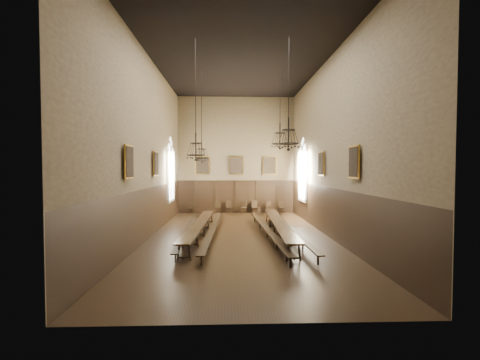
{
  "coord_description": "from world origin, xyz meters",
  "views": [
    {
      "loc": [
        -0.52,
        -15.95,
        3.43
      ],
      "look_at": [
        0.06,
        1.5,
        2.82
      ],
      "focal_mm": 24.0,
      "sensor_mm": 36.0,
      "label": 1
    }
  ],
  "objects_px": {
    "bench_right_outer": "(292,232)",
    "chair_3": "(229,210)",
    "chair_0": "(191,210)",
    "chair_6": "(269,210)",
    "bench_right_inner": "(267,232)",
    "chair_2": "(218,210)",
    "chandelier_back_right": "(280,139)",
    "chair_5": "(255,210)",
    "chair_7": "(281,210)",
    "table_left": "(199,230)",
    "bench_left_outer": "(187,232)",
    "chandelier_front_right": "(289,137)",
    "chandelier_back_left": "(202,152)",
    "table_right": "(279,229)",
    "chandelier_front_left": "(196,146)",
    "bench_left_inner": "(213,231)",
    "chair_4": "(244,210)"
  },
  "relations": [
    {
      "from": "bench_right_outer",
      "to": "chair_3",
      "type": "xyz_separation_m",
      "value": [
        -3.12,
        8.86,
        0.0
      ]
    },
    {
      "from": "chair_0",
      "to": "chair_6",
      "type": "relative_size",
      "value": 0.94
    },
    {
      "from": "bench_right_inner",
      "to": "chair_2",
      "type": "relative_size",
      "value": 11.23
    },
    {
      "from": "chandelier_back_right",
      "to": "chair_6",
      "type": "bearing_deg",
      "value": 88.02
    },
    {
      "from": "bench_right_outer",
      "to": "chair_5",
      "type": "height_order",
      "value": "chair_5"
    },
    {
      "from": "chair_7",
      "to": "chair_0",
      "type": "bearing_deg",
      "value": 169.32
    },
    {
      "from": "table_left",
      "to": "chair_7",
      "type": "height_order",
      "value": "chair_7"
    },
    {
      "from": "bench_left_outer",
      "to": "chair_3",
      "type": "distance_m",
      "value": 8.84
    },
    {
      "from": "bench_left_outer",
      "to": "chandelier_front_right",
      "type": "height_order",
      "value": "chandelier_front_right"
    },
    {
      "from": "chair_3",
      "to": "chair_7",
      "type": "xyz_separation_m",
      "value": [
        4.05,
        -0.01,
        -0.01
      ]
    },
    {
      "from": "chandelier_back_left",
      "to": "chandelier_front_right",
      "type": "xyz_separation_m",
      "value": [
        4.1,
        -4.76,
        0.39
      ]
    },
    {
      "from": "table_right",
      "to": "chair_0",
      "type": "height_order",
      "value": "chair_0"
    },
    {
      "from": "chandelier_front_right",
      "to": "chandelier_back_right",
      "type": "bearing_deg",
      "value": 85.65
    },
    {
      "from": "chandelier_back_left",
      "to": "chandelier_front_left",
      "type": "distance_m",
      "value": 4.46
    },
    {
      "from": "table_left",
      "to": "chandelier_front_right",
      "type": "bearing_deg",
      "value": -31.5
    },
    {
      "from": "chair_3",
      "to": "chair_5",
      "type": "relative_size",
      "value": 0.96
    },
    {
      "from": "bench_left_outer",
      "to": "bench_left_inner",
      "type": "xyz_separation_m",
      "value": [
        1.26,
        0.01,
        0.03
      ]
    },
    {
      "from": "chair_7",
      "to": "chandelier_back_right",
      "type": "height_order",
      "value": "chandelier_back_right"
    },
    {
      "from": "chair_2",
      "to": "chair_7",
      "type": "bearing_deg",
      "value": -4.64
    },
    {
      "from": "table_right",
      "to": "chair_6",
      "type": "height_order",
      "value": "chair_6"
    },
    {
      "from": "chair_0",
      "to": "chandelier_back_right",
      "type": "xyz_separation_m",
      "value": [
        5.83,
        -6.46,
        4.85
      ]
    },
    {
      "from": "bench_left_inner",
      "to": "chair_5",
      "type": "xyz_separation_m",
      "value": [
        2.82,
        8.48,
        0.0
      ]
    },
    {
      "from": "chair_5",
      "to": "chair_6",
      "type": "bearing_deg",
      "value": -13.83
    },
    {
      "from": "bench_left_outer",
      "to": "bench_left_inner",
      "type": "bearing_deg",
      "value": 0.51
    },
    {
      "from": "chandelier_back_right",
      "to": "bench_right_outer",
      "type": "bearing_deg",
      "value": -84.34
    },
    {
      "from": "chair_4",
      "to": "chair_6",
      "type": "distance_m",
      "value": 1.99
    },
    {
      "from": "chair_0",
      "to": "chandelier_back_left",
      "type": "bearing_deg",
      "value": -75.52
    },
    {
      "from": "chair_3",
      "to": "chandelier_back_right",
      "type": "relative_size",
      "value": 0.22
    },
    {
      "from": "bench_left_outer",
      "to": "chair_6",
      "type": "bearing_deg",
      "value": 58.63
    },
    {
      "from": "chandelier_front_left",
      "to": "chair_6",
      "type": "bearing_deg",
      "value": 66.83
    },
    {
      "from": "table_left",
      "to": "chandelier_back_right",
      "type": "xyz_separation_m",
      "value": [
        4.37,
        1.99,
        4.75
      ]
    },
    {
      "from": "chair_2",
      "to": "chair_3",
      "type": "height_order",
      "value": "chair_2"
    },
    {
      "from": "bench_right_outer",
      "to": "chair_3",
      "type": "relative_size",
      "value": 10.36
    },
    {
      "from": "table_left",
      "to": "bench_left_outer",
      "type": "height_order",
      "value": "table_left"
    },
    {
      "from": "bench_right_outer",
      "to": "chair_5",
      "type": "distance_m",
      "value": 8.83
    },
    {
      "from": "table_left",
      "to": "bench_left_inner",
      "type": "height_order",
      "value": "table_left"
    },
    {
      "from": "chandelier_back_left",
      "to": "chandelier_front_left",
      "type": "bearing_deg",
      "value": -88.24
    },
    {
      "from": "chair_0",
      "to": "chair_6",
      "type": "bearing_deg",
      "value": 1.22
    },
    {
      "from": "chair_3",
      "to": "chandelier_front_right",
      "type": "distance_m",
      "value": 12.13
    },
    {
      "from": "chandelier_back_left",
      "to": "chair_2",
      "type": "bearing_deg",
      "value": 83.41
    },
    {
      "from": "chair_7",
      "to": "chandelier_front_left",
      "type": "bearing_deg",
      "value": -128.08
    },
    {
      "from": "bench_left_inner",
      "to": "table_left",
      "type": "bearing_deg",
      "value": 172.15
    },
    {
      "from": "table_left",
      "to": "chair_3",
      "type": "xyz_separation_m",
      "value": [
        1.49,
        8.49,
        -0.07
      ]
    },
    {
      "from": "chandelier_front_left",
      "to": "table_right",
      "type": "bearing_deg",
      "value": 29.33
    },
    {
      "from": "bench_right_outer",
      "to": "chandelier_back_right",
      "type": "distance_m",
      "value": 5.38
    },
    {
      "from": "chair_4",
      "to": "chair_3",
      "type": "bearing_deg",
      "value": -165.85
    },
    {
      "from": "bench_right_outer",
      "to": "chair_7",
      "type": "distance_m",
      "value": 8.9
    },
    {
      "from": "bench_right_inner",
      "to": "chair_2",
      "type": "height_order",
      "value": "chair_2"
    },
    {
      "from": "chair_3",
      "to": "bench_right_inner",
      "type": "bearing_deg",
      "value": -90.74
    },
    {
      "from": "bench_left_inner",
      "to": "chair_6",
      "type": "relative_size",
      "value": 11.11
    }
  ]
}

